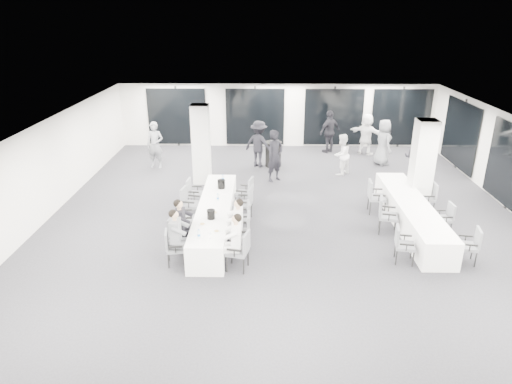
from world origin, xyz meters
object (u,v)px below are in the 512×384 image
at_px(banquet_table_main, 215,217).
at_px(chair_side_right_near, 471,243).
at_px(chair_main_right_far, 246,191).
at_px(standing_guest_g, 155,142).
at_px(chair_side_left_mid, 385,213).
at_px(ice_bucket_near, 211,214).
at_px(chair_main_right_fourth, 246,201).
at_px(chair_side_left_near, 402,242).
at_px(standing_guest_b, 342,152).
at_px(standing_guest_d, 330,129).
at_px(standing_guest_c, 259,141).
at_px(chair_side_right_far, 429,196).
at_px(cocktail_table, 273,154).
at_px(banquet_table_side, 411,214).
at_px(ice_bucket_far, 221,184).
at_px(standing_guest_h, 415,155).
at_px(chair_main_right_second, 243,230).
at_px(standing_guest_a, 275,152).
at_px(standing_guest_e, 384,139).
at_px(chair_main_left_second, 177,232).
at_px(chair_main_left_near, 172,245).
at_px(chair_side_left_far, 374,195).
at_px(standing_guest_f, 367,131).
at_px(chair_main_left_mid, 182,217).
at_px(chair_main_left_fourth, 189,201).
at_px(chair_main_right_near, 241,248).
at_px(chair_side_right_mid, 446,216).
at_px(chair_main_right_mid, 244,216).

bearing_deg(banquet_table_main, chair_side_right_near, -15.18).
height_order(chair_main_right_far, standing_guest_g, standing_guest_g).
bearing_deg(chair_side_left_mid, ice_bucket_near, -67.01).
distance_m(chair_main_right_fourth, chair_side_left_near, 4.55).
relative_size(standing_guest_b, standing_guest_d, 0.84).
height_order(chair_side_left_near, standing_guest_c, standing_guest_c).
bearing_deg(chair_side_left_near, chair_main_right_far, -119.57).
bearing_deg(chair_side_right_far, chair_side_left_mid, 131.91).
xyz_separation_m(cocktail_table, chair_side_left_mid, (2.98, -5.80, 0.08)).
height_order(banquet_table_side, ice_bucket_far, ice_bucket_far).
bearing_deg(banquet_table_main, standing_guest_h, 31.72).
height_order(chair_main_right_second, standing_guest_a, standing_guest_a).
height_order(banquet_table_side, cocktail_table, cocktail_table).
bearing_deg(standing_guest_e, chair_main_right_far, 114.22).
relative_size(chair_main_left_second, standing_guest_h, 0.51).
height_order(chair_main_left_near, standing_guest_e, standing_guest_e).
distance_m(banquet_table_main, standing_guest_c, 5.82).
bearing_deg(standing_guest_a, banquet_table_main, -154.52).
distance_m(chair_main_right_second, chair_side_right_far, 6.10).
bearing_deg(chair_side_right_far, chair_side_left_far, 93.96).
height_order(cocktail_table, chair_main_left_second, cocktail_table).
distance_m(standing_guest_a, standing_guest_f, 5.23).
bearing_deg(chair_main_right_second, chair_side_left_far, -58.89).
bearing_deg(chair_main_left_mid, standing_guest_g, -169.52).
height_order(chair_main_left_fourth, standing_guest_g, standing_guest_g).
distance_m(chair_main_left_near, standing_guest_h, 9.82).
xyz_separation_m(banquet_table_main, chair_side_right_far, (6.39, 1.30, 0.16)).
xyz_separation_m(chair_side_left_far, standing_guest_g, (-7.57, 4.21, 0.45)).
xyz_separation_m(chair_main_right_second, chair_side_left_mid, (3.88, 1.13, -0.00)).
distance_m(standing_guest_a, standing_guest_h, 5.06).
height_order(chair_main_right_near, chair_side_right_near, chair_main_right_near).
bearing_deg(banquet_table_side, standing_guest_d, 100.48).
height_order(chair_side_left_far, ice_bucket_far, chair_side_left_far).
bearing_deg(standing_guest_e, chair_side_right_mid, 166.64).
distance_m(banquet_table_main, chair_side_left_far, 4.89).
xyz_separation_m(chair_main_left_near, standing_guest_h, (7.65, 6.14, 0.41)).
xyz_separation_m(chair_side_right_far, ice_bucket_near, (-6.38, -2.20, 0.33)).
bearing_deg(chair_main_left_mid, chair_main_right_mid, 88.25).
relative_size(banquet_table_main, standing_guest_h, 2.71).
bearing_deg(chair_side_left_near, chair_side_right_far, 161.39).
height_order(chair_main_left_near, chair_side_right_far, chair_side_right_far).
distance_m(standing_guest_h, ice_bucket_far, 7.35).
relative_size(chair_main_left_mid, chair_side_right_mid, 1.13).
bearing_deg(chair_main_right_far, standing_guest_g, 56.30).
height_order(banquet_table_side, ice_bucket_near, ice_bucket_near).
relative_size(chair_main_left_near, standing_guest_e, 0.43).
distance_m(chair_main_left_near, chair_main_right_mid, 2.38).
xyz_separation_m(standing_guest_a, ice_bucket_far, (-1.68, -2.75, -0.18)).
relative_size(chair_main_left_second, chair_main_right_fourth, 0.91).
bearing_deg(chair_main_left_fourth, standing_guest_e, 137.55).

